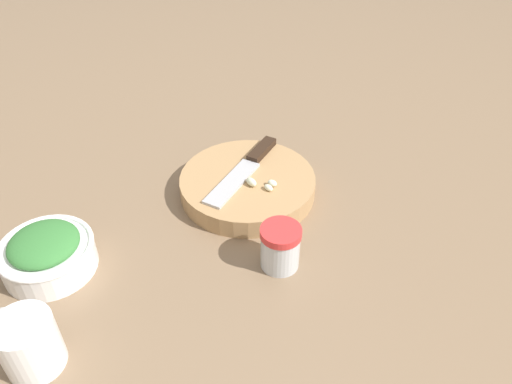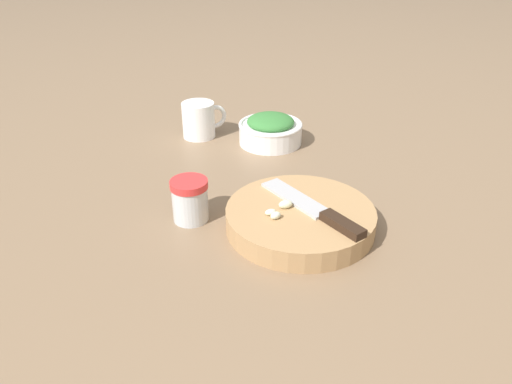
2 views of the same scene
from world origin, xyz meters
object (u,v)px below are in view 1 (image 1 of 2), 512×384
object	(u,v)px
herb_bowl	(47,253)
coffee_mug	(28,343)
garlic_cloves	(261,184)
chef_knife	(247,166)
spice_jar	(280,247)
cutting_board	(248,185)

from	to	relation	value
herb_bowl	coffee_mug	xyz separation A→B (m)	(0.03, 0.16, 0.01)
garlic_cloves	coffee_mug	world-z (taller)	coffee_mug
chef_knife	spice_jar	world-z (taller)	spice_jar
cutting_board	garlic_cloves	distance (m)	0.04
chef_knife	spice_jar	distance (m)	0.20
chef_knife	garlic_cloves	distance (m)	0.06
chef_knife	garlic_cloves	world-z (taller)	same
herb_bowl	spice_jar	xyz separation A→B (m)	(-0.31, 0.13, 0.00)
garlic_cloves	coffee_mug	xyz separation A→B (m)	(0.38, 0.17, -0.00)
herb_bowl	coffee_mug	bearing A→B (deg)	77.59
spice_jar	chef_knife	bearing A→B (deg)	-98.99
coffee_mug	chef_knife	bearing A→B (deg)	-149.12
chef_knife	herb_bowl	size ratio (longest dim) A/B	1.34
herb_bowl	spice_jar	world-z (taller)	spice_jar
cutting_board	chef_knife	xyz separation A→B (m)	(-0.01, -0.02, 0.02)
chef_knife	garlic_cloves	bearing A→B (deg)	143.63
cutting_board	herb_bowl	distance (m)	0.34
spice_jar	herb_bowl	bearing A→B (deg)	-22.46
herb_bowl	cutting_board	bearing A→B (deg)	-172.18
herb_bowl	coffee_mug	world-z (taller)	coffee_mug
cutting_board	garlic_cloves	bearing A→B (deg)	108.01
cutting_board	herb_bowl	size ratio (longest dim) A/B	1.71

